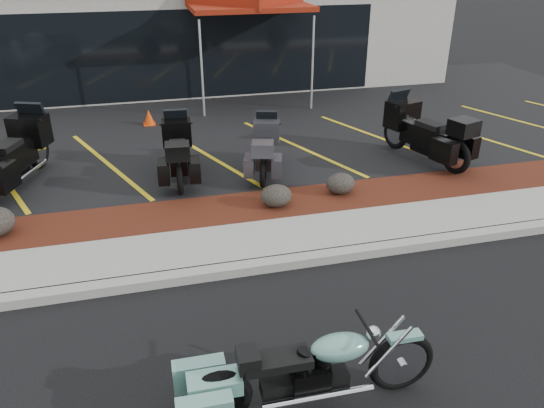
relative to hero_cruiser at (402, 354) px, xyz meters
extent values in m
plane|color=black|center=(-1.10, 1.85, -0.50)|extent=(90.00, 90.00, 0.00)
cube|color=gray|center=(-1.10, 2.75, -0.43)|extent=(24.00, 0.25, 0.15)
cube|color=gray|center=(-1.10, 3.45, -0.43)|extent=(24.00, 1.20, 0.15)
cube|color=#371A0C|center=(-1.10, 4.65, -0.42)|extent=(24.00, 1.20, 0.16)
cube|color=black|center=(-1.10, 10.05, -0.43)|extent=(26.00, 9.60, 0.15)
cube|color=gray|center=(-1.10, 16.35, 1.50)|extent=(18.00, 8.00, 4.00)
cube|color=black|center=(-1.10, 12.37, 1.00)|extent=(12.00, 0.06, 2.60)
ellipsoid|color=black|center=(-0.24, 4.53, -0.14)|extent=(0.58, 0.49, 0.41)
ellipsoid|color=black|center=(1.11, 4.76, -0.14)|extent=(0.57, 0.48, 0.40)
cone|color=#DF3C07|center=(-2.28, 10.10, -0.15)|extent=(0.37, 0.37, 0.41)
cylinder|color=silver|center=(-1.25, 11.30, 0.94)|extent=(0.06, 0.06, 2.59)
cylinder|color=silver|center=(1.62, 9.99, 0.94)|extent=(0.06, 0.06, 2.59)
cylinder|color=silver|center=(0.05, 14.17, 0.94)|extent=(0.06, 0.06, 2.59)
cylinder|color=silver|center=(2.92, 12.86, 0.94)|extent=(0.06, 0.06, 2.59)
cube|color=maroon|center=(0.83, 12.08, 2.40)|extent=(4.47, 4.47, 0.14)
camera|label=1|loc=(-2.49, -3.97, 4.06)|focal=35.00mm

